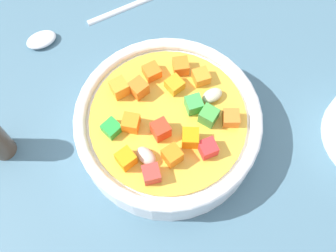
# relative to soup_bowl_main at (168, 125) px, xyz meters

# --- Properties ---
(ground_plane) EXTENTS (1.40, 1.40, 0.02)m
(ground_plane) POSITION_rel_soup_bowl_main_xyz_m (0.00, 0.00, -0.04)
(ground_plane) COLOR #42667A
(soup_bowl_main) EXTENTS (0.20, 0.20, 0.06)m
(soup_bowl_main) POSITION_rel_soup_bowl_main_xyz_m (0.00, 0.00, 0.00)
(soup_bowl_main) COLOR white
(soup_bowl_main) RESTS_ON ground_plane
(spoon) EXTENTS (0.20, 0.06, 0.01)m
(spoon) POSITION_rel_soup_bowl_main_xyz_m (-0.08, 0.17, -0.02)
(spoon) COLOR silver
(spoon) RESTS_ON ground_plane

